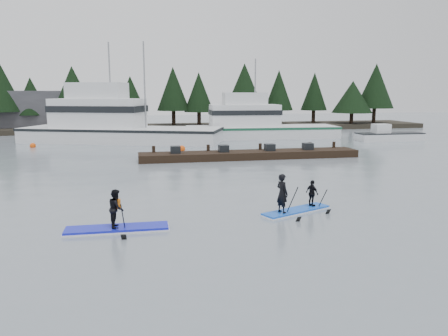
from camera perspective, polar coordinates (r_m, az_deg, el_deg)
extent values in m
plane|color=gray|center=(16.30, 4.51, -7.36)|extent=(160.00, 160.00, 0.00)
cube|color=#2D281E|center=(57.26, -7.68, 5.24)|extent=(70.00, 8.00, 0.60)
cube|color=#4C4C51|center=(59.71, -21.51, 6.95)|extent=(18.00, 6.00, 5.00)
cube|color=white|center=(44.21, -13.20, 3.51)|extent=(19.96, 12.01, 2.58)
cube|color=white|center=(44.94, -16.09, 6.92)|extent=(9.51, 6.76, 2.79)
cylinder|color=gray|center=(44.34, -14.65, 10.41)|extent=(0.14, 0.14, 8.14)
cube|color=white|center=(47.17, 4.96, 4.10)|extent=(16.25, 5.57, 2.28)
cube|color=white|center=(46.59, 2.69, 6.87)|extent=(7.39, 3.74, 2.28)
cylinder|color=gray|center=(46.76, 4.08, 9.77)|extent=(0.14, 0.14, 7.02)
cube|color=white|center=(47.35, 20.81, 3.85)|extent=(6.72, 2.12, 0.78)
cube|color=black|center=(32.25, 3.43, 1.74)|extent=(16.26, 2.40, 0.54)
sphere|color=#EB4E0B|center=(36.66, -5.53, 2.26)|extent=(0.57, 0.57, 0.57)
sphere|color=#EB4E0B|center=(42.27, -23.69, 2.48)|extent=(0.52, 0.52, 0.52)
cube|color=#151DC9|center=(16.00, -13.77, -7.70)|extent=(3.59, 0.97, 0.13)
imported|color=black|center=(15.80, -13.88, -5.12)|extent=(0.53, 0.67, 1.35)
cube|color=orange|center=(15.76, -13.91, -4.55)|extent=(0.31, 0.21, 0.32)
cylinder|color=black|center=(15.70, -12.94, -6.91)|extent=(0.19, 0.90, 1.53)
cube|color=blue|center=(18.11, 9.41, -5.52)|extent=(3.20, 1.92, 0.11)
imported|color=black|center=(17.37, 7.60, -3.29)|extent=(0.57, 0.67, 1.56)
cylinder|color=black|center=(17.49, 8.66, -4.73)|extent=(0.28, 0.92, 1.60)
imported|color=black|center=(18.59, 11.44, -3.25)|extent=(0.50, 0.70, 1.11)
cylinder|color=black|center=(18.74, 12.40, -4.65)|extent=(0.26, 0.83, 1.44)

